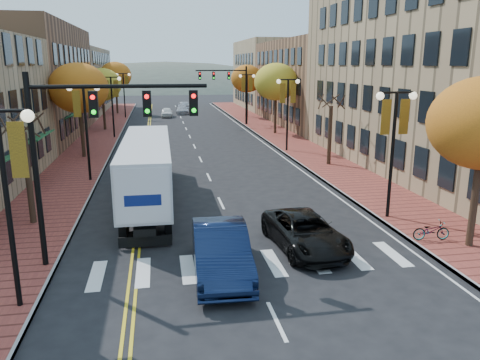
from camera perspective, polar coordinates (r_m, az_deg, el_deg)
name	(u,v)px	position (r m, az deg, el deg)	size (l,w,h in m)	color
ground	(262,289)	(15.89, 2.66, -13.18)	(200.00, 200.00, 0.00)	black
sidewalk_left	(97,141)	(47.20, -17.02, 4.62)	(4.00, 85.00, 0.15)	brown
sidewalk_right	(279,136)	(48.39, 4.72, 5.40)	(4.00, 85.00, 0.15)	brown
building_left_mid	(13,82)	(51.71, -25.97, 10.66)	(12.00, 24.00, 11.00)	brown
building_left_far	(62,81)	(76.10, -20.86, 11.20)	(12.00, 26.00, 9.50)	#9E8966
building_right_near	(476,60)	(36.82, 26.78, 12.92)	(15.00, 28.00, 15.00)	#997F5B
building_right_mid	(335,83)	(59.88, 11.48, 11.55)	(15.00, 24.00, 10.00)	brown
building_right_far	(287,75)	(80.76, 5.73, 12.67)	(15.00, 20.00, 11.00)	#9E8966
tree_left_a	(29,178)	(23.10, -24.36, 0.22)	(0.28, 0.28, 4.20)	#382619
tree_left_b	(79,88)	(38.28, -19.07, 10.53)	(4.48, 4.48, 7.21)	#382619
tree_left_c	(102,85)	(54.15, -16.47, 11.09)	(4.16, 4.16, 6.69)	#382619
tree_left_d	(115,76)	(72.04, -14.96, 12.21)	(4.61, 4.61, 7.42)	#382619
tree_right_b	(330,135)	(34.39, 10.89, 5.37)	(0.28, 0.28, 4.20)	#382619
tree_right_c	(276,82)	(49.34, 4.40, 11.84)	(4.48, 4.48, 7.21)	#382619
tree_right_d	(247,79)	(64.96, 0.84, 12.24)	(4.35, 4.35, 7.00)	#382619
lamp_left_a	(3,172)	(14.75, -26.88, 0.90)	(1.96, 0.36, 6.05)	black
lamp_left_b	(85,114)	(30.25, -18.35, 7.67)	(1.96, 0.36, 6.05)	black
lamp_left_c	(112,95)	(48.07, -15.37, 9.96)	(1.96, 0.36, 6.05)	black
lamp_left_d	(124,86)	(66.00, -13.99, 11.00)	(1.96, 0.36, 6.05)	black
lamp_right_a	(394,130)	(22.66, 18.26, 5.79)	(1.96, 0.36, 6.05)	black
lamp_right_b	(288,101)	(39.37, 5.85, 9.60)	(1.96, 0.36, 6.05)	black
lamp_right_c	(247,89)	(56.87, 0.86, 10.99)	(1.96, 0.36, 6.05)	black
traffic_mast_near	(90,133)	(17.10, -17.77, 5.50)	(6.10, 0.35, 7.00)	black
traffic_mast_far	(230,84)	(56.49, -1.19, 11.61)	(6.10, 0.34, 7.00)	black
semi_truck	(147,165)	(25.19, -11.22, 1.84)	(2.40, 14.18, 3.54)	black
navy_sedan	(221,250)	(16.62, -2.36, -8.55)	(1.87, 5.37, 1.77)	#0C1733
black_suv	(305,232)	(19.00, 7.95, -6.30)	(2.35, 5.10, 1.42)	black
car_far_white	(167,112)	(66.92, -8.91, 8.16)	(1.55, 3.86, 1.32)	white
car_far_silver	(182,109)	(71.04, -7.05, 8.55)	(1.84, 4.52, 1.31)	#A6A5AD
car_far_oncoming	(184,106)	(77.19, -6.89, 8.96)	(1.35, 3.86, 1.27)	#B2B1B9
bicycle	(431,231)	(20.98, 22.28, -5.72)	(0.54, 1.54, 0.81)	gray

